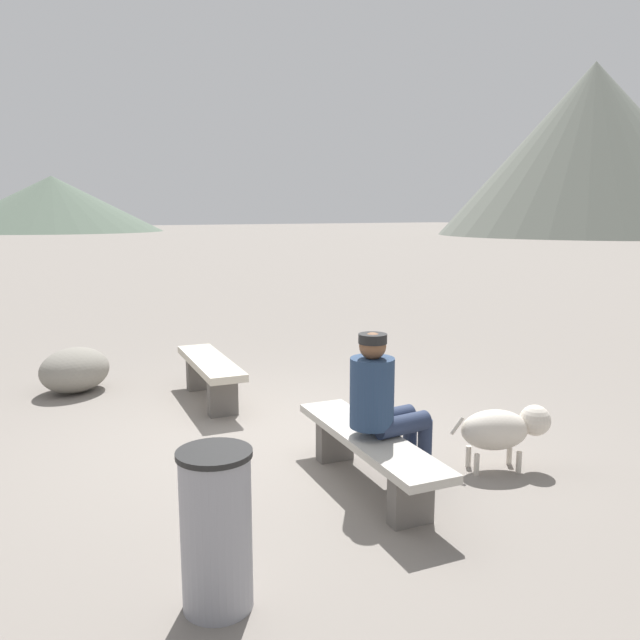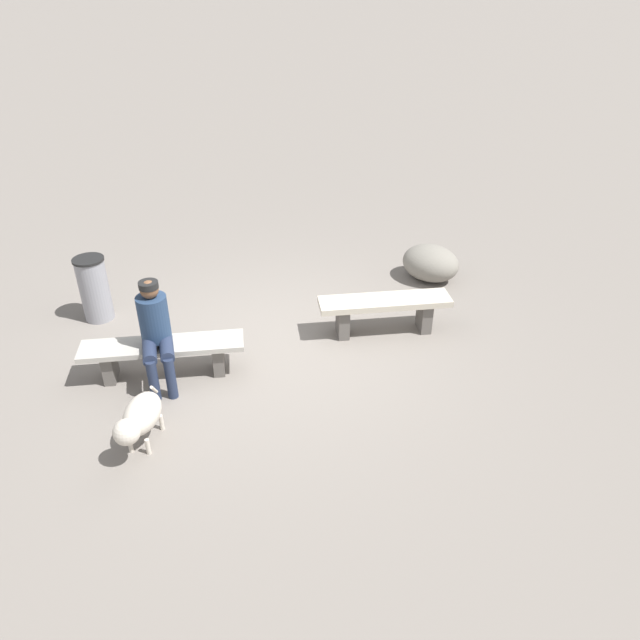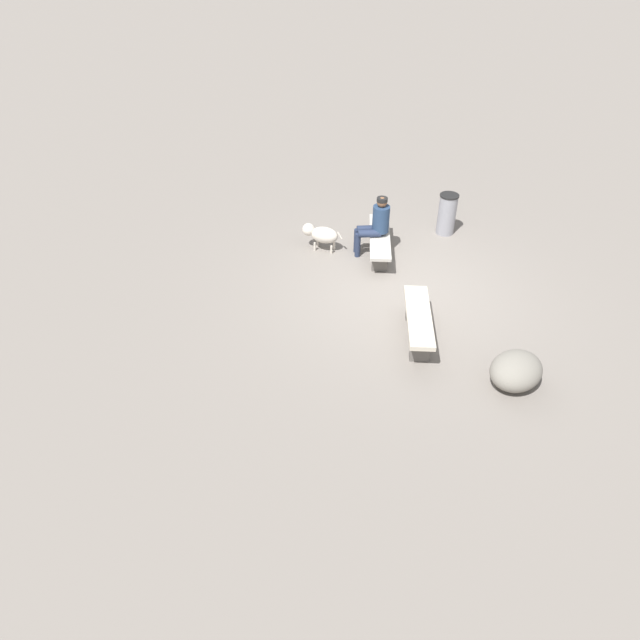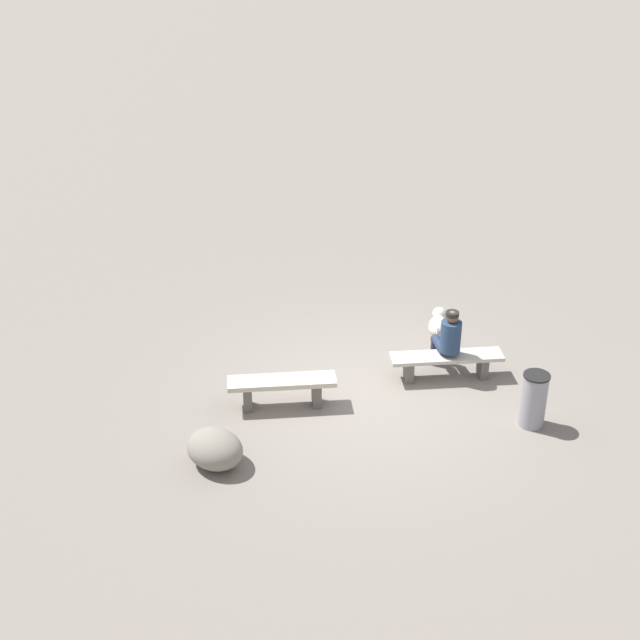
{
  "view_description": "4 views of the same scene",
  "coord_description": "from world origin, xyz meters",
  "px_view_note": "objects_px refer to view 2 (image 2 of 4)",
  "views": [
    {
      "loc": [
        4.87,
        -2.68,
        2.05
      ],
      "look_at": [
        -0.87,
        1.2,
        0.88
      ],
      "focal_mm": 35.27,
      "sensor_mm": 36.0,
      "label": 1
    },
    {
      "loc": [
        1.44,
        5.97,
        4.1
      ],
      "look_at": [
        -0.46,
        0.25,
        0.44
      ],
      "focal_mm": 33.69,
      "sensor_mm": 36.0,
      "label": 2
    },
    {
      "loc": [
        -8.63,
        2.58,
        6.01
      ],
      "look_at": [
        -1.18,
        1.64,
        0.38
      ],
      "focal_mm": 33.11,
      "sensor_mm": 36.0,
      "label": 3
    },
    {
      "loc": [
        -3.96,
        -10.94,
        7.6
      ],
      "look_at": [
        -0.35,
        1.49,
        0.61
      ],
      "focal_mm": 49.67,
      "sensor_mm": 36.0,
      "label": 4
    }
  ],
  "objects_px": {
    "seated_person": "(155,328)",
    "trash_bin": "(94,289)",
    "boulder": "(431,263)",
    "dog": "(139,418)",
    "bench_left": "(384,308)",
    "bench_right": "(163,352)"
  },
  "relations": [
    {
      "from": "seated_person",
      "to": "trash_bin",
      "type": "xyz_separation_m",
      "value": [
        0.66,
        -1.65,
        -0.25
      ]
    },
    {
      "from": "trash_bin",
      "to": "boulder",
      "type": "height_order",
      "value": "trash_bin"
    },
    {
      "from": "dog",
      "to": "boulder",
      "type": "xyz_separation_m",
      "value": [
        -4.29,
        -2.32,
        -0.09
      ]
    },
    {
      "from": "bench_left",
      "to": "trash_bin",
      "type": "bearing_deg",
      "value": -13.07
    },
    {
      "from": "bench_left",
      "to": "dog",
      "type": "relative_size",
      "value": 2.19
    },
    {
      "from": "bench_right",
      "to": "boulder",
      "type": "bearing_deg",
      "value": -152.46
    },
    {
      "from": "bench_left",
      "to": "bench_right",
      "type": "distance_m",
      "value": 2.72
    },
    {
      "from": "seated_person",
      "to": "trash_bin",
      "type": "bearing_deg",
      "value": -65.35
    },
    {
      "from": "dog",
      "to": "seated_person",
      "type": "bearing_deg",
      "value": -169.09
    },
    {
      "from": "seated_person",
      "to": "boulder",
      "type": "bearing_deg",
      "value": -159.04
    },
    {
      "from": "seated_person",
      "to": "boulder",
      "type": "distance_m",
      "value": 4.23
    },
    {
      "from": "seated_person",
      "to": "dog",
      "type": "distance_m",
      "value": 1.12
    },
    {
      "from": "bench_right",
      "to": "bench_left",
      "type": "bearing_deg",
      "value": -168.09
    },
    {
      "from": "bench_left",
      "to": "boulder",
      "type": "distance_m",
      "value": 1.69
    },
    {
      "from": "seated_person",
      "to": "trash_bin",
      "type": "height_order",
      "value": "seated_person"
    },
    {
      "from": "bench_left",
      "to": "boulder",
      "type": "height_order",
      "value": "boulder"
    },
    {
      "from": "trash_bin",
      "to": "bench_right",
      "type": "bearing_deg",
      "value": 114.08
    },
    {
      "from": "boulder",
      "to": "bench_right",
      "type": "bearing_deg",
      "value": 16.89
    },
    {
      "from": "dog",
      "to": "boulder",
      "type": "distance_m",
      "value": 4.88
    },
    {
      "from": "bench_right",
      "to": "boulder",
      "type": "xyz_separation_m",
      "value": [
        -3.96,
        -1.2,
        -0.05
      ]
    },
    {
      "from": "trash_bin",
      "to": "dog",
      "type": "bearing_deg",
      "value": 97.84
    },
    {
      "from": "bench_left",
      "to": "seated_person",
      "type": "bearing_deg",
      "value": 13.78
    }
  ]
}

